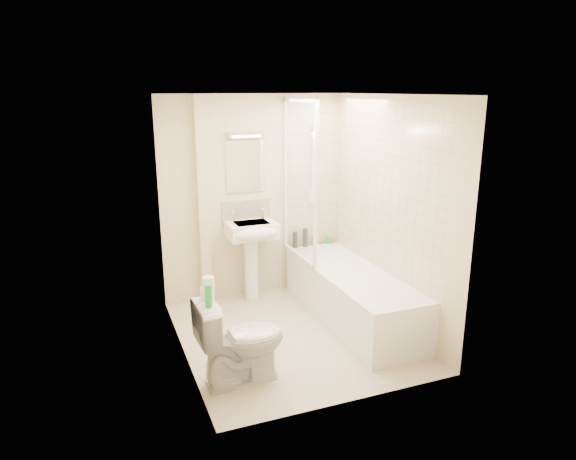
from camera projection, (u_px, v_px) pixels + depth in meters
name	position (u px, v px, depth m)	size (l,w,h in m)	color
floor	(292.00, 335.00, 5.28)	(2.50, 2.50, 0.00)	beige
wall_back	(253.00, 198.00, 6.09)	(2.20, 0.02, 2.40)	beige
wall_left	(178.00, 234.00, 4.58)	(0.02, 2.50, 2.40)	beige
wall_right	(390.00, 213.00, 5.35)	(0.02, 2.50, 2.40)	beige
ceiling	(293.00, 94.00, 4.65)	(2.20, 2.50, 0.02)	white
tile_back	(312.00, 175.00, 6.28)	(0.70, 0.01, 1.75)	beige
tile_right	(384.00, 189.00, 5.41)	(0.01, 2.10, 1.75)	beige
pipe_boxing	(203.00, 203.00, 5.82)	(0.12, 0.12, 2.40)	beige
splashback	(246.00, 213.00, 6.09)	(0.60, 0.01, 0.30)	beige
mirror	(245.00, 166.00, 5.94)	(0.46, 0.01, 0.60)	white
strip_light	(245.00, 134.00, 5.82)	(0.42, 0.07, 0.07)	silver
bathtub	(352.00, 294.00, 5.59)	(0.70, 2.10, 0.55)	white
shower_screen	(299.00, 181.00, 5.76)	(0.04, 0.92, 1.80)	white
shower_fixture	(313.00, 166.00, 6.21)	(0.10, 0.16, 0.99)	white
pedestal_sink	(253.00, 239.00, 5.96)	(0.56, 0.51, 1.09)	white
bottle_black_a	(295.00, 240.00, 6.33)	(0.06, 0.06, 0.20)	black
bottle_black_b	(305.00, 238.00, 6.37)	(0.06, 0.06, 0.23)	black
bottle_blue	(314.00, 241.00, 6.43)	(0.05, 0.05, 0.12)	#131656
bottle_cream	(316.00, 239.00, 6.43)	(0.06, 0.06, 0.15)	beige
bottle_green	(329.00, 240.00, 6.50)	(0.06, 0.06, 0.10)	green
toilet	(241.00, 340.00, 4.37)	(0.77, 0.47, 0.76)	white
toilet_roll_lower	(208.00, 293.00, 4.24)	(0.12, 0.12, 0.10)	white
toilet_roll_upper	(208.00, 282.00, 4.21)	(0.10, 0.10, 0.09)	white
green_bottle	(208.00, 296.00, 4.07)	(0.06, 0.06, 0.19)	green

